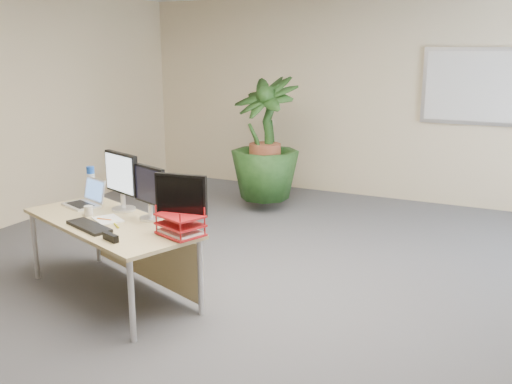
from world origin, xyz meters
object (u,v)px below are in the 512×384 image
at_px(monitor_left, 122,178).
at_px(monitor_right, 149,189).
at_px(floor_plant, 265,152).
at_px(desk, 120,234).
at_px(laptop, 87,199).

bearing_deg(monitor_left, monitor_right, -17.44).
bearing_deg(floor_plant, desk, -90.20).
bearing_deg(desk, monitor_right, 22.99).
bearing_deg(monitor_right, desk, -157.01).
distance_m(floor_plant, laptop, 2.68).
relative_size(desk, monitor_left, 3.62).
relative_size(floor_plant, laptop, 3.74).
bearing_deg(laptop, monitor_right, -8.42).
height_order(monitor_right, laptop, monitor_right).
bearing_deg(floor_plant, monitor_left, -92.97).
height_order(desk, laptop, laptop).
height_order(floor_plant, monitor_right, floor_plant).
relative_size(monitor_left, monitor_right, 1.13).
distance_m(desk, laptop, 0.61).
bearing_deg(floor_plant, laptop, -101.65).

